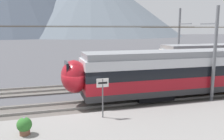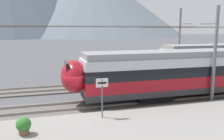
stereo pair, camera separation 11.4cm
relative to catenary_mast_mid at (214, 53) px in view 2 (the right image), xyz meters
name	(u,v)px [view 2 (the right image)]	position (x,y,z in m)	size (l,w,h in m)	color
ground_plane	(81,113)	(-9.69, 0.48, -3.76)	(400.00, 400.00, 0.00)	#4C4C51
track_near	(79,107)	(-9.69, 1.56, -3.70)	(120.00, 3.00, 0.28)	#5B5651
track_far	(71,88)	(-9.69, 7.03, -3.70)	(120.00, 3.00, 0.28)	#5B5651
catenary_mast_mid	(214,53)	(0.00, 0.00, 0.00)	(38.76, 1.97, 7.12)	slate
catenary_mast_far_side	(180,42)	(2.67, 8.95, 0.29)	(38.76, 2.35, 7.73)	slate
platform_sign	(102,89)	(-8.74, -1.63, -1.69)	(0.70, 0.08, 2.33)	#59595B
potted_plant_platform_edge	(24,125)	(-12.98, -2.82, -2.90)	(0.73, 0.73, 0.88)	brown
mountain_central_peak	(92,2)	(26.21, 178.93, 22.59)	(143.51, 143.51, 52.71)	slate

